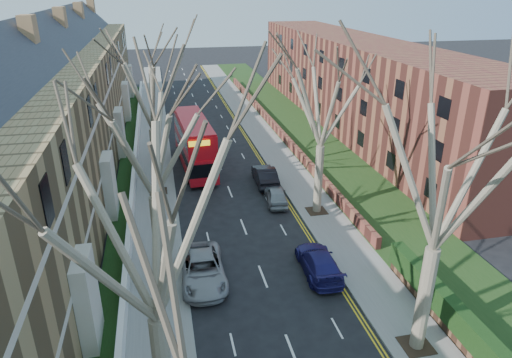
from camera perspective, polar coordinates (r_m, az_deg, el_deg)
pavement_left at (r=48.07m, az=-12.68°, el=3.74°), size 3.00×102.00×0.12m
pavement_right at (r=49.31m, az=1.41°, el=4.81°), size 3.00×102.00×0.12m
terrace_left at (r=39.75m, az=-24.39°, el=6.44°), size 9.70×78.00×13.60m
flats_right at (r=55.38m, az=12.31°, el=11.61°), size 13.97×54.00×10.00m
front_wall_left at (r=40.44m, az=-14.98°, el=0.63°), size 0.30×78.00×1.00m
grass_verge_right at (r=50.48m, az=6.40°, el=5.22°), size 6.00×102.00×0.06m
tree_left_mid at (r=13.88m, az=-13.69°, el=-3.27°), size 10.50×10.50×14.71m
tree_left_far at (r=23.37m, az=-13.42°, el=6.79°), size 10.15×10.15×14.22m
tree_left_dist at (r=35.01m, az=-13.40°, el=12.65°), size 10.50×10.50×14.71m
tree_right_mid at (r=19.01m, az=23.09°, el=2.78°), size 10.50×10.50×14.71m
tree_right_far at (r=31.09m, az=8.47°, el=11.16°), size 10.15×10.15×14.22m
double_decker_bus at (r=41.77m, az=-7.68°, el=4.26°), size 3.18×10.77×4.46m
car_left_far at (r=26.43m, az=-6.68°, el=-11.15°), size 2.56×5.41×1.49m
car_right_near at (r=27.19m, az=7.86°, el=-10.28°), size 2.17×4.88×1.39m
car_right_mid at (r=35.07m, az=2.54°, el=-2.06°), size 1.97×3.96×1.30m
car_right_far at (r=38.38m, az=1.12°, el=0.45°), size 1.80×4.71×1.53m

